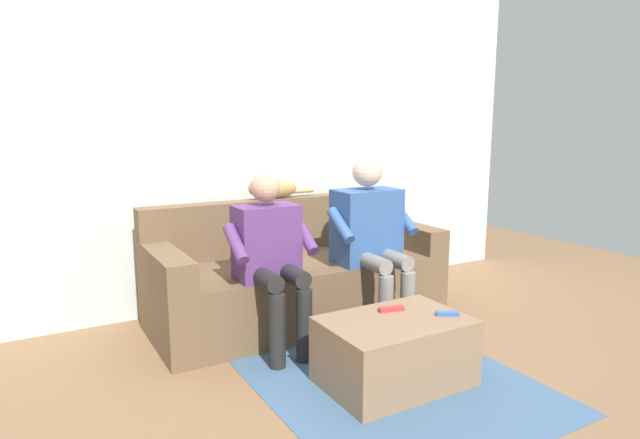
{
  "coord_description": "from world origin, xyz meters",
  "views": [
    {
      "loc": [
        1.75,
        3.28,
        1.44
      ],
      "look_at": [
        0.0,
        0.23,
        0.8
      ],
      "focal_mm": 30.32,
      "sensor_mm": 36.0,
      "label": 1
    }
  ],
  "objects_px": {
    "couch": "(296,279)",
    "cat_on_backrest": "(273,189)",
    "person_right_seated": "(271,251)",
    "remote_blue": "(447,313)",
    "person_left_seated": "(371,231)",
    "remote_red": "(391,309)",
    "coffee_table": "(395,351)"
  },
  "relations": [
    {
      "from": "couch",
      "to": "person_right_seated",
      "type": "relative_size",
      "value": 1.86
    },
    {
      "from": "couch",
      "to": "cat_on_backrest",
      "type": "xyz_separation_m",
      "value": [
        0.04,
        -0.3,
        0.63
      ]
    },
    {
      "from": "remote_red",
      "to": "remote_blue",
      "type": "height_order",
      "value": "same"
    },
    {
      "from": "person_right_seated",
      "to": "remote_red",
      "type": "xyz_separation_m",
      "value": [
        -0.45,
        0.65,
        -0.25
      ]
    },
    {
      "from": "coffee_table",
      "to": "person_left_seated",
      "type": "bearing_deg",
      "value": -116.07
    },
    {
      "from": "couch",
      "to": "remote_red",
      "type": "xyz_separation_m",
      "value": [
        -0.06,
        1.06,
        0.09
      ]
    },
    {
      "from": "cat_on_backrest",
      "to": "remote_red",
      "type": "height_order",
      "value": "cat_on_backrest"
    },
    {
      "from": "person_right_seated",
      "to": "remote_blue",
      "type": "distance_m",
      "value": 1.13
    },
    {
      "from": "person_left_seated",
      "to": "remote_blue",
      "type": "distance_m",
      "value": 0.95
    },
    {
      "from": "coffee_table",
      "to": "person_right_seated",
      "type": "relative_size",
      "value": 0.7
    },
    {
      "from": "person_left_seated",
      "to": "cat_on_backrest",
      "type": "relative_size",
      "value": 2.21
    },
    {
      "from": "person_left_seated",
      "to": "coffee_table",
      "type": "bearing_deg",
      "value": 63.93
    },
    {
      "from": "cat_on_backrest",
      "to": "coffee_table",
      "type": "bearing_deg",
      "value": 91.37
    },
    {
      "from": "remote_red",
      "to": "person_left_seated",
      "type": "bearing_deg",
      "value": -104.9
    },
    {
      "from": "person_left_seated",
      "to": "remote_red",
      "type": "xyz_separation_m",
      "value": [
        0.33,
        0.68,
        -0.3
      ]
    },
    {
      "from": "couch",
      "to": "coffee_table",
      "type": "height_order",
      "value": "couch"
    },
    {
      "from": "couch",
      "to": "remote_blue",
      "type": "height_order",
      "value": "couch"
    },
    {
      "from": "couch",
      "to": "remote_blue",
      "type": "relative_size",
      "value": 17.02
    },
    {
      "from": "person_left_seated",
      "to": "person_right_seated",
      "type": "bearing_deg",
      "value": 2.01
    },
    {
      "from": "couch",
      "to": "person_right_seated",
      "type": "xyz_separation_m",
      "value": [
        0.39,
        0.41,
        0.34
      ]
    },
    {
      "from": "cat_on_backrest",
      "to": "couch",
      "type": "bearing_deg",
      "value": 96.73
    },
    {
      "from": "person_left_seated",
      "to": "remote_red",
      "type": "relative_size",
      "value": 8.08
    },
    {
      "from": "person_right_seated",
      "to": "remote_blue",
      "type": "height_order",
      "value": "person_right_seated"
    },
    {
      "from": "person_left_seated",
      "to": "remote_blue",
      "type": "bearing_deg",
      "value": 83.45
    },
    {
      "from": "cat_on_backrest",
      "to": "remote_red",
      "type": "bearing_deg",
      "value": 93.95
    },
    {
      "from": "cat_on_backrest",
      "to": "remote_blue",
      "type": "relative_size",
      "value": 4.4
    },
    {
      "from": "person_left_seated",
      "to": "couch",
      "type": "bearing_deg",
      "value": -44.57
    },
    {
      "from": "person_right_seated",
      "to": "remote_red",
      "type": "relative_size",
      "value": 7.58
    },
    {
      "from": "couch",
      "to": "remote_red",
      "type": "relative_size",
      "value": 14.13
    },
    {
      "from": "person_right_seated",
      "to": "remote_red",
      "type": "bearing_deg",
      "value": 124.45
    },
    {
      "from": "person_left_seated",
      "to": "cat_on_backrest",
      "type": "xyz_separation_m",
      "value": [
        0.42,
        -0.68,
        0.25
      ]
    },
    {
      "from": "coffee_table",
      "to": "remote_red",
      "type": "xyz_separation_m",
      "value": [
        -0.06,
        -0.12,
        0.2
      ]
    }
  ]
}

